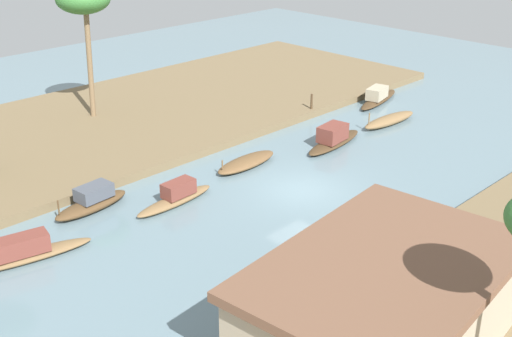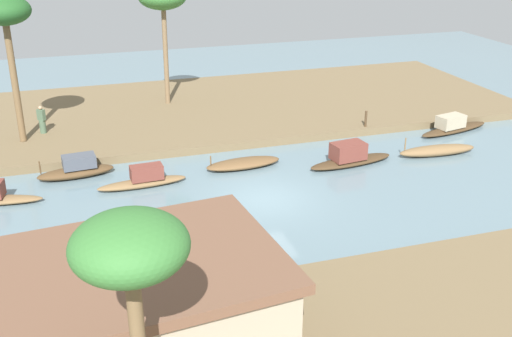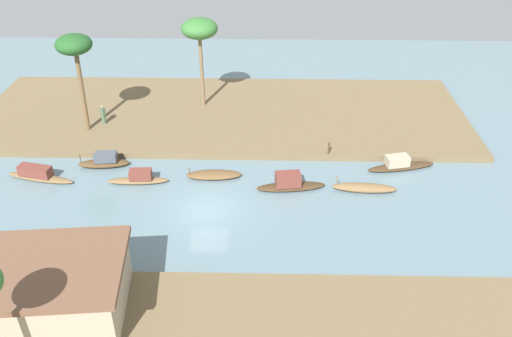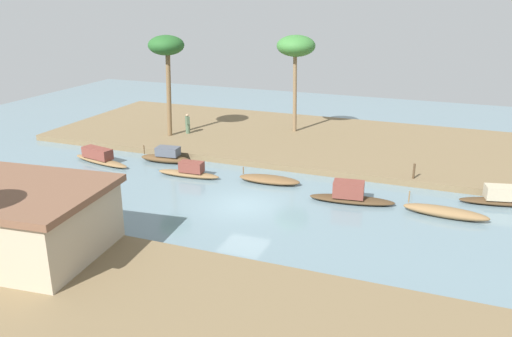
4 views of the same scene
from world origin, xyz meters
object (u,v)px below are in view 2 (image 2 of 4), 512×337
Objects in this scene: palm_tree_left_far at (4,15)px; person_on_near_bank at (42,121)px; sampan_downstream_large at (453,126)px; sampan_near_left_bank at (144,179)px; sampan_foreground at (243,163)px; sampan_upstream_small at (350,157)px; mooring_post at (366,119)px; palm_tree_right_tall at (131,258)px; sampan_midstream at (437,150)px; sampan_with_tall_canopy at (77,169)px; riverside_building at (124,311)px.

person_on_near_bank is at bearing -138.93° from palm_tree_left_far.
sampan_near_left_bank is (18.45, 2.27, -0.01)m from sampan_downstream_large.
sampan_upstream_small is at bearing 163.07° from sampan_foreground.
person_on_near_bank reaches higher than sampan_near_left_bank.
mooring_post is 26.09m from palm_tree_right_tall.
sampan_midstream is 21.90m from person_on_near_bank.
sampan_with_tall_canopy is 2.36× the size of person_on_near_bank.
riverside_building is (-3.40, 19.70, -5.22)m from palm_tree_left_far.
mooring_post is at bearing -133.05° from sampan_upstream_small.
sampan_downstream_large is 21.40m from sampan_with_tall_canopy.
sampan_downstream_large is at bearing 175.06° from sampan_with_tall_canopy.
sampan_near_left_bank is at bearing -97.38° from palm_tree_right_tall.
sampan_foreground is at bearing 18.94° from mooring_post.
sampan_upstream_small is (-5.30, 1.31, 0.22)m from sampan_foreground.
sampan_downstream_large reaches higher than sampan_foreground.
palm_tree_left_far is at bearing -34.15° from sampan_foreground.
sampan_downstream_large is 25.45m from palm_tree_left_far.
person_on_near_bank is at bearing -80.80° from sampan_with_tall_canopy.
sampan_with_tall_canopy is 18.66m from sampan_midstream.
sampan_downstream_large is at bearing -150.22° from riverside_building.
sampan_near_left_bank is 17.69m from palm_tree_right_tall.
palm_tree_right_tall is at bearing 64.33° from sampan_foreground.
person_on_near_bank is 0.17× the size of riverside_building.
palm_tree_left_far is at bearing -68.43° from sampan_with_tall_canopy.
palm_tree_left_far is 0.85× the size of riverside_building.
sampan_midstream is at bearing 170.99° from sampan_upstream_small.
riverside_building reaches higher than sampan_with_tall_canopy.
sampan_foreground is 8.81m from mooring_post.
palm_tree_right_tall is (17.65, 15.96, 5.76)m from sampan_midstream.
sampan_upstream_small reaches higher than sampan_near_left_bank.
sampan_near_left_bank reaches higher than sampan_foreground.
person_on_near_bank is (22.97, -5.91, 0.76)m from sampan_downstream_large.
sampan_near_left_bank is 0.66× the size of palm_tree_right_tall.
mooring_post is 0.15× the size of palm_tree_right_tall.
person_on_near_bank is at bearing -20.03° from sampan_midstream.
riverside_building reaches higher than person_on_near_bank.
mooring_post is at bearing 28.38° from person_on_near_bank.
sampan_with_tall_canopy is 13.64m from sampan_upstream_small.
riverside_building is (15.60, 16.08, 1.04)m from mooring_post.
sampan_with_tall_canopy is 16.47m from mooring_post.
person_on_near_bank is (20.02, -8.84, 0.87)m from sampan_midstream.
sampan_foreground is 0.81× the size of sampan_upstream_small.
sampan_downstream_large is 1.31× the size of sampan_foreground.
sampan_foreground is 0.90× the size of sampan_midstream.
mooring_post is at bearing -60.72° from sampan_midstream.
sampan_foreground is at bearing -174.04° from sampan_near_left_bank.
mooring_post is at bearing -179.98° from sampan_with_tall_canopy.
palm_tree_right_tall is (20.60, 18.89, 5.65)m from sampan_downstream_large.
palm_tree_left_far is at bearing -96.43° from person_on_near_bank.
sampan_midstream is 0.68× the size of palm_tree_right_tall.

